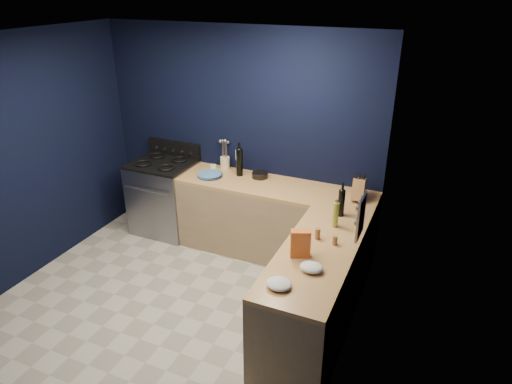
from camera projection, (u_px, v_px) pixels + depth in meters
The scene contains 28 objects.
floor at pixel (167, 312), 4.59m from camera, with size 3.50×3.50×0.02m, color #ADA896.
ceiling at pixel (138, 40), 3.48m from camera, with size 3.50×3.50×0.02m, color silver.
wall_back at pixel (240, 137), 5.49m from camera, with size 3.50×0.02×2.60m, color black.
wall_right at pixel (350, 235), 3.39m from camera, with size 0.02×3.50×2.60m, color black.
wall_left at pixel (12, 165), 4.67m from camera, with size 0.02×3.50×2.60m, color black.
cab_back at pixel (275, 222), 5.37m from camera, with size 2.30×0.63×0.86m, color #997E5A.
top_back at pixel (275, 187), 5.18m from camera, with size 2.30×0.63×0.04m, color olive.
cab_right at pixel (314, 296), 4.11m from camera, with size 0.63×1.67×0.86m, color #997E5A.
top_right at pixel (316, 254), 3.92m from camera, with size 0.63×1.67×0.04m, color olive.
gas_range at pixel (165, 198), 5.90m from camera, with size 0.76×0.66×0.92m, color gray.
oven_door at pixel (151, 209), 5.65m from camera, with size 0.59×0.02×0.42m, color black.
cooktop at pixel (162, 164), 5.70m from camera, with size 0.76×0.66×0.03m, color black.
backguard at pixel (174, 148), 5.91m from camera, with size 0.76×0.06×0.20m, color black.
spice_panel at pixel (361, 217), 3.91m from camera, with size 0.02×0.28×0.38m, color gray.
wall_outlet at pixel (239, 155), 5.57m from camera, with size 0.09×0.02×0.13m, color white.
plate_stack at pixel (210, 175), 5.41m from camera, with size 0.28×0.28×0.04m, color #3664AA.
ramekin at pixel (213, 166), 5.68m from camera, with size 0.08×0.08×0.03m, color white.
utensil_crock at pixel (225, 162), 5.63m from camera, with size 0.12×0.12×0.15m, color beige.
wine_bottle_back at pixel (240, 163), 5.39m from camera, with size 0.08×0.08×0.33m, color black.
lemon_basket at pixel (260, 175), 5.37m from camera, with size 0.19×0.19×0.07m, color black.
knife_block at pixel (359, 189), 4.82m from camera, with size 0.12×0.21×0.23m, color olive.
wine_bottle_right at pixel (341, 203), 4.47m from camera, with size 0.07×0.07×0.27m, color black.
oil_bottle at pixel (335, 215), 4.27m from camera, with size 0.06×0.06×0.25m, color #90A12F.
spice_jar_near at pixel (318, 234), 4.09m from camera, with size 0.05×0.05×0.11m, color olive.
spice_jar_far at pixel (335, 240), 4.01m from camera, with size 0.05×0.05×0.09m, color olive.
crouton_bag at pixel (300, 244), 3.81m from camera, with size 0.17×0.08×0.24m, color red.
towel_front at pixel (311, 267), 3.65m from camera, with size 0.19×0.16×0.07m, color white.
towel_end at pixel (279, 284), 3.46m from camera, with size 0.20×0.18×0.06m, color white.
Camera 1 is at (2.29, -2.97, 3.03)m, focal length 31.88 mm.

